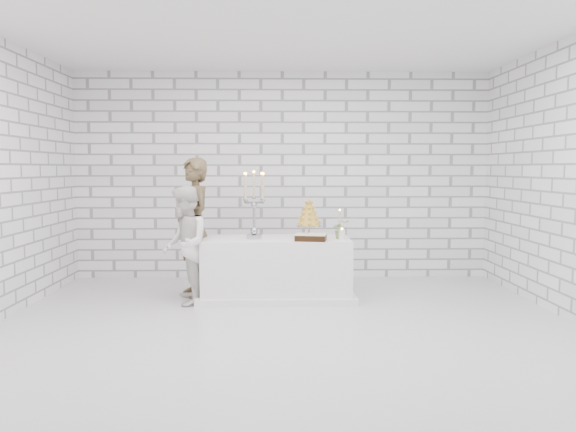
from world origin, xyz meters
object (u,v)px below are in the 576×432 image
(bride, at_px, (185,245))
(croquembouche, at_px, (309,218))
(groom, at_px, (194,227))
(cake_table, at_px, (277,268))
(candelabra, at_px, (254,205))

(bride, distance_m, croquembouche, 1.55)
(groom, height_order, croquembouche, groom)
(cake_table, height_order, candelabra, candelabra)
(bride, bearing_deg, candelabra, 97.07)
(groom, distance_m, candelabra, 0.84)
(bride, bearing_deg, croquembouche, 93.37)
(groom, bearing_deg, cake_table, 55.24)
(groom, distance_m, croquembouche, 1.45)
(cake_table, distance_m, candelabra, 0.84)
(groom, xyz_separation_m, croquembouche, (1.44, -0.10, 0.12))
(cake_table, distance_m, groom, 1.16)
(groom, bearing_deg, croquembouche, 59.41)
(bride, height_order, candelabra, candelabra)
(bride, relative_size, croquembouche, 2.87)
(croquembouche, bearing_deg, candelabra, -172.37)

